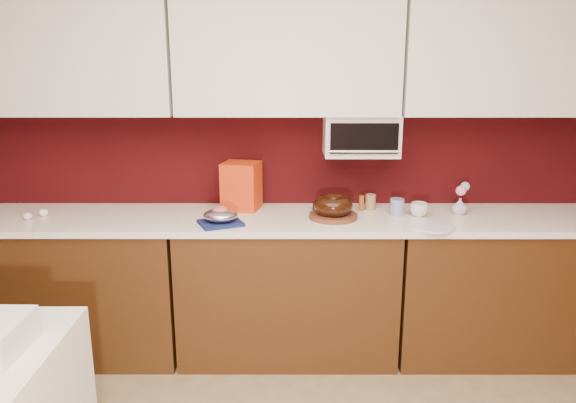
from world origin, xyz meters
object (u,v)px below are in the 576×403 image
(bundt_cake, at_px, (333,205))
(foil_ham_nest, at_px, (220,215))
(blue_jar, at_px, (397,207))
(toaster_oven, at_px, (361,135))
(flower_vase, at_px, (460,205))
(coffee_mug, at_px, (419,208))
(pandoro_box, at_px, (241,186))

(bundt_cake, height_order, foil_ham_nest, bundt_cake)
(bundt_cake, bearing_deg, blue_jar, 10.23)
(toaster_oven, distance_m, flower_vase, 0.75)
(bundt_cake, xyz_separation_m, coffee_mug, (0.52, 0.04, -0.03))
(bundt_cake, distance_m, pandoro_box, 0.61)
(foil_ham_nest, xyz_separation_m, blue_jar, (1.05, 0.20, -0.00))
(pandoro_box, relative_size, blue_jar, 2.94)
(foil_ham_nest, relative_size, flower_vase, 1.76)
(pandoro_box, bearing_deg, bundt_cake, -7.41)
(bundt_cake, xyz_separation_m, flower_vase, (0.78, 0.09, -0.02))
(foil_ham_nest, height_order, pandoro_box, pandoro_box)
(foil_ham_nest, distance_m, blue_jar, 1.07)
(foil_ham_nest, height_order, blue_jar, blue_jar)
(flower_vase, bearing_deg, pandoro_box, 174.85)
(coffee_mug, bearing_deg, blue_jar, 166.88)
(foil_ham_nest, distance_m, pandoro_box, 0.37)
(foil_ham_nest, relative_size, pandoro_box, 0.67)
(toaster_oven, distance_m, foil_ham_nest, 0.99)
(bundt_cake, height_order, coffee_mug, bundt_cake)
(bundt_cake, relative_size, blue_jar, 2.28)
(toaster_oven, relative_size, bundt_cake, 1.94)
(foil_ham_nest, bearing_deg, blue_jar, 10.78)
(bundt_cake, height_order, pandoro_box, pandoro_box)
(pandoro_box, bearing_deg, blue_jar, 4.84)
(blue_jar, height_order, flower_vase, flower_vase)
(coffee_mug, bearing_deg, toaster_oven, 155.21)
(pandoro_box, relative_size, coffee_mug, 2.93)
(toaster_oven, relative_size, flower_vase, 3.96)
(toaster_oven, distance_m, pandoro_box, 0.81)
(bundt_cake, xyz_separation_m, foil_ham_nest, (-0.66, -0.13, -0.03))
(pandoro_box, height_order, flower_vase, pandoro_box)
(bundt_cake, xyz_separation_m, blue_jar, (0.39, 0.07, -0.03))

